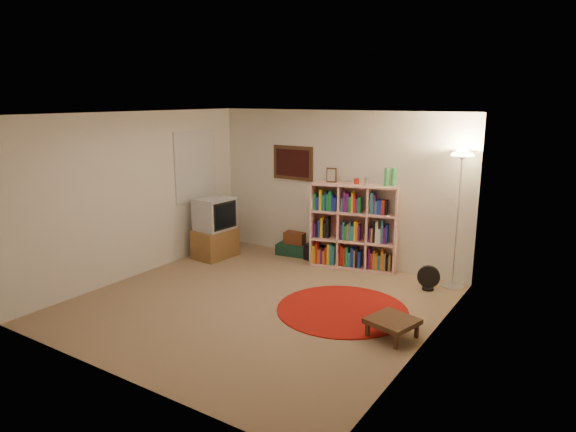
# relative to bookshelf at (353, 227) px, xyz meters

# --- Properties ---
(room) EXTENTS (4.54, 4.54, 2.54)m
(room) POSITION_rel_bookshelf_xyz_m (-0.45, -2.00, 0.60)
(room) COLOR #927355
(room) RESTS_ON ground
(bookshelf) EXTENTS (1.43, 0.70, 1.65)m
(bookshelf) POSITION_rel_bookshelf_xyz_m (0.00, 0.00, 0.00)
(bookshelf) COLOR #FFB4AA
(bookshelf) RESTS_ON ground
(floor_lamp) EXTENTS (0.50, 0.50, 2.00)m
(floor_lamp) POSITION_rel_bookshelf_xyz_m (1.63, -0.02, 0.99)
(floor_lamp) COLOR white
(floor_lamp) RESTS_ON ground
(floor_fan) EXTENTS (0.32, 0.21, 0.36)m
(floor_fan) POSITION_rel_bookshelf_xyz_m (1.37, -0.34, -0.48)
(floor_fan) COLOR black
(floor_fan) RESTS_ON ground
(tv_stand) EXTENTS (0.56, 0.75, 1.04)m
(tv_stand) POSITION_rel_bookshelf_xyz_m (-2.22, -0.79, -0.16)
(tv_stand) COLOR brown
(tv_stand) RESTS_ON ground
(dvd_box) EXTENTS (0.28, 0.24, 0.09)m
(dvd_box) POSITION_rel_bookshelf_xyz_m (-2.20, -1.01, -0.62)
(dvd_box) COLOR #B9B9BE
(dvd_box) RESTS_ON ground
(suitcase) EXTENTS (0.63, 0.46, 0.19)m
(suitcase) POSITION_rel_bookshelf_xyz_m (-1.15, 0.08, -0.57)
(suitcase) COLOR #133627
(suitcase) RESTS_ON ground
(wicker_basket) EXTENTS (0.39, 0.31, 0.21)m
(wicker_basket) POSITION_rel_bookshelf_xyz_m (-1.16, 0.12, -0.37)
(wicker_basket) COLOR #5E2A17
(wicker_basket) RESTS_ON suitcase
(duffel_bag) EXTENTS (0.46, 0.41, 0.27)m
(duffel_bag) POSITION_rel_bookshelf_xyz_m (-0.64, 0.02, -0.53)
(duffel_bag) COLOR black
(duffel_bag) RESTS_ON ground
(red_rug) EXTENTS (1.71, 1.71, 0.02)m
(red_rug) POSITION_rel_bookshelf_xyz_m (0.66, -1.64, -0.66)
(red_rug) COLOR maroon
(red_rug) RESTS_ON ground
(side_table) EXTENTS (0.61, 0.61, 0.23)m
(side_table) POSITION_rel_bookshelf_xyz_m (1.49, -2.02, -0.47)
(side_table) COLOR #3C2315
(side_table) RESTS_ON ground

